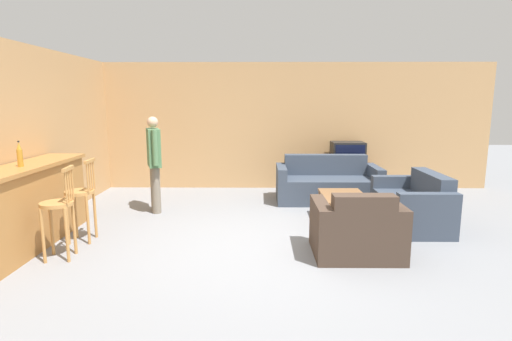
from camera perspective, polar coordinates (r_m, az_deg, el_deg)
ground_plane at (r=5.10m, az=1.22°, el=-11.08°), size 24.00×24.00×0.00m
wall_back at (r=8.36m, az=0.99°, el=6.32°), size 9.40×0.08×2.60m
wall_left at (r=6.88m, az=-27.56°, el=4.42°), size 0.08×8.59×2.60m
bar_counter at (r=5.71m, az=-30.09°, el=-4.58°), size 0.55×2.34×1.05m
bar_chair_near at (r=5.15m, az=-26.37°, el=-5.22°), size 0.41×0.41×1.09m
bar_chair_mid at (r=5.67m, az=-23.69°, el=-3.70°), size 0.39×0.39×1.09m
couch_far at (r=7.47m, az=10.14°, el=-2.01°), size 1.86×0.88×0.83m
armchair_near at (r=4.94m, az=14.20°, el=-8.35°), size 1.01×0.83×0.81m
loveseat_right at (r=6.32m, az=21.48°, el=-4.76°), size 0.81×1.38×0.79m
coffee_table at (r=6.17m, az=12.45°, el=-4.00°), size 0.65×0.98×0.43m
tv_unit at (r=8.32m, az=12.81°, el=-0.99°), size 1.05×0.47×0.57m
tv at (r=8.24m, az=12.95°, el=2.47°), size 0.65×0.48×0.44m
bottle at (r=5.54m, az=-30.68°, el=1.93°), size 0.06×0.06×0.31m
person_by_window at (r=6.72m, az=-14.34°, el=1.55°), size 0.34×0.58×1.58m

